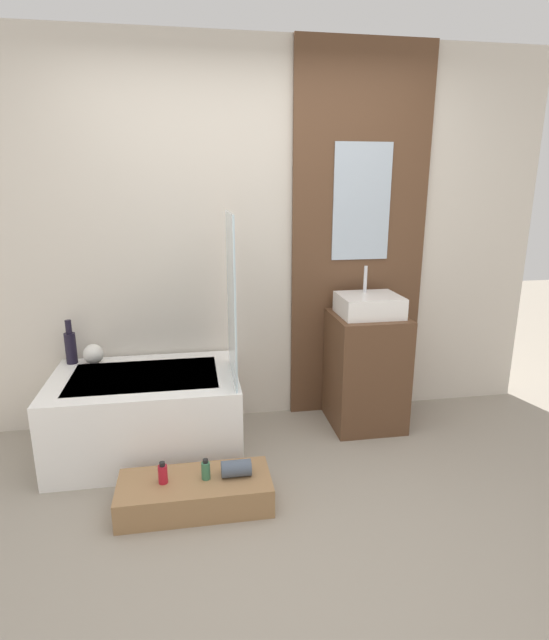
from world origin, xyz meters
TOP-DOWN VIEW (x-y plane):
  - ground_plane at (0.00, 0.00)m, footprint 12.00×12.00m
  - wall_tiled_back at (0.00, 1.58)m, footprint 4.20×0.06m
  - wall_wood_accent at (0.75, 1.53)m, footprint 0.97×0.04m
  - bathtub at (-0.76, 1.14)m, footprint 1.16×0.79m
  - glass_shower_screen at (-0.21, 1.02)m, footprint 0.01×0.52m
  - wooden_step_bench at (-0.47, 0.48)m, footprint 0.81×0.35m
  - vanity_cabinet at (0.75, 1.26)m, footprint 0.49×0.49m
  - sink at (0.75, 1.27)m, footprint 0.41×0.36m
  - vase_tall_dark at (-1.25, 1.44)m, footprint 0.07×0.07m
  - vase_round_light at (-1.11, 1.41)m, footprint 0.13×0.13m
  - bottle_soap_primary at (-0.63, 0.48)m, footprint 0.05×0.05m
  - bottle_soap_secondary at (-0.41, 0.48)m, footprint 0.05×0.05m
  - towel_roll at (-0.25, 0.48)m, footprint 0.16×0.09m

SIDE VIEW (x-z plane):
  - ground_plane at x=0.00m, z-range 0.00..0.00m
  - wooden_step_bench at x=-0.47m, z-range 0.00..0.16m
  - towel_roll at x=-0.25m, z-range 0.16..0.25m
  - bottle_soap_secondary at x=-0.41m, z-range 0.16..0.27m
  - bottle_soap_primary at x=-0.63m, z-range 0.15..0.28m
  - bathtub at x=-0.76m, z-range 0.00..0.52m
  - vanity_cabinet at x=0.75m, z-range 0.00..0.81m
  - vase_round_light at x=-1.11m, z-range 0.52..0.65m
  - vase_tall_dark at x=-1.25m, z-range 0.49..0.79m
  - sink at x=0.75m, z-range 0.72..1.04m
  - glass_shower_screen at x=-0.21m, z-range 0.52..1.53m
  - wall_tiled_back at x=0.00m, z-range 0.00..2.60m
  - wall_wood_accent at x=0.75m, z-range 0.01..2.61m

